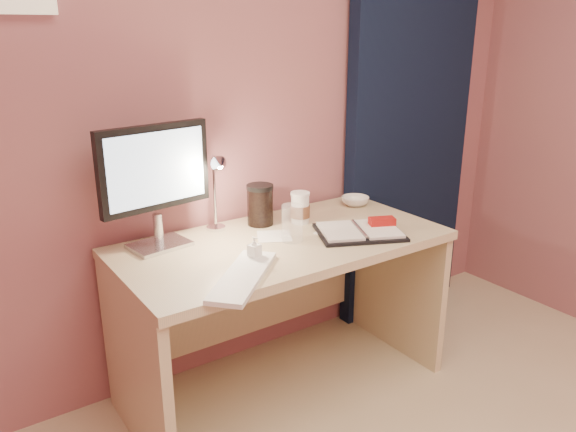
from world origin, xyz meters
TOP-DOWN VIEW (x-y plane):
  - room at (0.95, 1.69)m, footprint 3.50×3.50m
  - desk at (0.00, 1.45)m, footprint 1.40×0.70m
  - monitor at (-0.46, 1.59)m, footprint 0.47×0.20m
  - keyboard at (-0.34, 1.13)m, footprint 0.42×0.40m
  - planner at (0.32, 1.25)m, footprint 0.44×0.40m
  - paper_a at (0.24, 1.31)m, footprint 0.17×0.17m
  - paper_c at (-0.01, 1.43)m, footprint 0.20×0.20m
  - coffee_cup at (0.19, 1.52)m, footprint 0.09×0.09m
  - clear_cup at (0.02, 1.35)m, footprint 0.09×0.09m
  - bowl at (0.57, 1.58)m, footprint 0.18×0.18m
  - lotion_bottle at (-0.22, 1.26)m, footprint 0.05×0.06m
  - dark_jar at (0.02, 1.60)m, footprint 0.12×0.12m
  - desk_lamp at (-0.15, 1.57)m, footprint 0.12×0.22m

SIDE VIEW (x-z plane):
  - desk at x=0.00m, z-range 0.14..0.87m
  - paper_a at x=0.24m, z-range 0.73..0.73m
  - paper_c at x=-0.01m, z-range 0.73..0.73m
  - keyboard at x=-0.34m, z-range 0.73..0.75m
  - planner at x=0.32m, z-range 0.72..0.77m
  - bowl at x=0.57m, z-range 0.73..0.77m
  - lotion_bottle at x=-0.22m, z-range 0.73..0.83m
  - coffee_cup at x=0.19m, z-range 0.73..0.87m
  - clear_cup at x=0.02m, z-range 0.73..0.89m
  - dark_jar at x=0.02m, z-range 0.73..0.90m
  - desk_lamp at x=-0.15m, z-range 0.78..1.13m
  - monitor at x=-0.46m, z-range 0.78..1.28m
  - room at x=0.95m, z-range -0.61..2.89m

